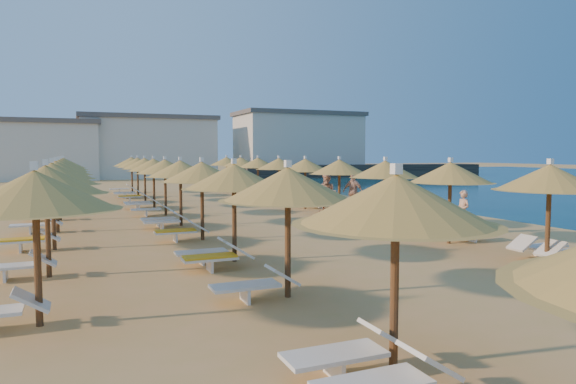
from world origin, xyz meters
name	(u,v)px	position (x,y,z in m)	size (l,w,h in m)	color
ground	(311,240)	(0.00, 0.00, 0.00)	(220.00, 220.00, 0.00)	tan
jetty	(364,171)	(25.96, 39.69, 0.75)	(30.00, 4.00, 1.50)	black
hotel_blocks	(174,146)	(3.83, 46.31, 3.70)	(47.21, 11.16, 8.10)	beige
parasol_row_east	(339,168)	(3.80, 5.06, 2.23)	(2.77, 39.70, 2.75)	brown
parasol_row_west	(180,170)	(-3.35, 5.06, 2.23)	(2.77, 39.70, 2.75)	brown
parasol_row_inland	(58,170)	(-7.85, 6.90, 2.23)	(2.77, 28.62, 2.75)	brown
loungers	(227,214)	(-1.40, 5.32, 0.34)	(14.78, 38.40, 0.66)	white
beachgoer_c	(353,192)	(5.76, 7.26, 0.95)	(1.11, 0.46, 1.90)	tan
beachgoer_b	(327,193)	(4.05, 6.74, 0.95)	(0.92, 0.72, 1.90)	tan
beachgoer_a	(463,212)	(5.57, -0.95, 0.79)	(0.57, 0.38, 1.57)	tan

